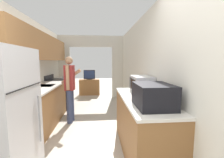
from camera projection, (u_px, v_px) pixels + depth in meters
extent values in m
cube|color=silver|center=(14.00, 74.00, 2.88)|extent=(0.06, 7.29, 2.50)
cube|color=brown|center=(42.00, 47.00, 3.81)|extent=(0.32, 3.53, 0.65)
cube|color=silver|center=(148.00, 73.00, 3.10)|extent=(0.06, 7.29, 2.50)
cube|color=silver|center=(62.00, 73.00, 5.96)|extent=(0.65, 0.06, 2.05)
cube|color=silver|center=(120.00, 73.00, 6.16)|extent=(0.65, 0.06, 2.05)
cube|color=silver|center=(91.00, 41.00, 5.91)|extent=(2.97, 0.06, 0.45)
cube|color=brown|center=(41.00, 109.00, 3.33)|extent=(0.60, 2.21, 0.88)
cube|color=silver|center=(40.00, 88.00, 3.27)|extent=(0.62, 2.22, 0.03)
cube|color=brown|center=(64.00, 90.00, 5.47)|extent=(0.60, 0.53, 0.88)
cube|color=silver|center=(63.00, 78.00, 5.42)|extent=(0.62, 0.54, 0.03)
cube|color=#9EA3A8|center=(45.00, 86.00, 3.56)|extent=(0.42, 0.44, 0.00)
cube|color=brown|center=(141.00, 126.00, 2.42)|extent=(0.60, 1.76, 0.88)
cube|color=silver|center=(142.00, 99.00, 2.37)|extent=(0.62, 1.79, 0.03)
cube|color=black|center=(27.00, 87.00, 1.75)|extent=(0.01, 0.80, 0.01)
cylinder|color=#99999E|center=(40.00, 119.00, 2.08)|extent=(0.02, 0.02, 0.66)
cube|color=black|center=(59.00, 93.00, 4.81)|extent=(0.62, 0.80, 0.92)
cube|color=black|center=(69.00, 93.00, 4.84)|extent=(0.01, 0.54, 0.27)
cylinder|color=#B7B7BC|center=(70.00, 86.00, 4.82)|extent=(0.02, 0.64, 0.02)
cube|color=black|center=(49.00, 77.00, 4.73)|extent=(0.04, 0.80, 0.14)
cylinder|color=#232328|center=(61.00, 80.00, 4.60)|extent=(0.16, 0.16, 0.01)
cylinder|color=#232328|center=(64.00, 79.00, 4.94)|extent=(0.16, 0.16, 0.01)
cylinder|color=#232328|center=(53.00, 80.00, 4.58)|extent=(0.16, 0.16, 0.01)
cylinder|color=#232328|center=(56.00, 79.00, 4.92)|extent=(0.16, 0.16, 0.01)
cylinder|color=#384266|center=(69.00, 107.00, 3.59)|extent=(0.14, 0.14, 0.80)
cylinder|color=#384266|center=(71.00, 105.00, 3.76)|extent=(0.14, 0.14, 0.80)
cube|color=maroon|center=(69.00, 78.00, 3.59)|extent=(0.23, 0.23, 0.60)
cylinder|color=tan|center=(68.00, 78.00, 3.45)|extent=(0.09, 0.09, 0.57)
cylinder|color=tan|center=(71.00, 76.00, 3.73)|extent=(0.52, 0.13, 0.39)
sphere|color=tan|center=(69.00, 61.00, 3.54)|extent=(0.18, 0.18, 0.18)
cube|color=black|center=(153.00, 99.00, 1.88)|extent=(0.43, 0.54, 0.19)
cube|color=black|center=(154.00, 88.00, 1.87)|extent=(0.43, 0.54, 0.10)
cube|color=#2D2D33|center=(146.00, 85.00, 2.15)|extent=(0.26, 0.02, 0.10)
cube|color=#B7B7BC|center=(142.00, 84.00, 2.78)|extent=(0.34, 0.52, 0.30)
cube|color=black|center=(133.00, 85.00, 2.71)|extent=(0.01, 0.31, 0.20)
cube|color=#38383D|center=(130.00, 83.00, 2.94)|extent=(0.01, 0.10, 0.22)
cube|color=red|center=(143.00, 97.00, 2.34)|extent=(0.18, 0.25, 0.03)
cube|color=red|center=(143.00, 95.00, 2.33)|extent=(0.21, 0.24, 0.03)
cube|color=#2D4C99|center=(144.00, 93.00, 2.35)|extent=(0.18, 0.30, 0.02)
cube|color=brown|center=(90.00, 87.00, 6.73)|extent=(0.89, 0.42, 0.69)
cube|color=black|center=(89.00, 79.00, 6.65)|extent=(0.22, 0.16, 0.02)
cube|color=black|center=(89.00, 75.00, 6.63)|extent=(0.50, 0.04, 0.40)
cube|color=navy|center=(89.00, 75.00, 6.60)|extent=(0.46, 0.01, 0.35)
cube|color=#B7B7BC|center=(64.00, 77.00, 5.49)|extent=(0.09, 0.20, 0.00)
cube|color=black|center=(63.00, 77.00, 5.33)|extent=(0.06, 0.11, 0.02)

